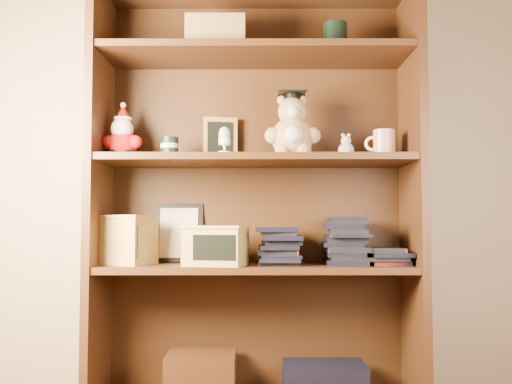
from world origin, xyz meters
TOP-DOWN VIEW (x-y plane):
  - bookcase at (-0.12, 1.36)m, footprint 1.20×0.35m
  - shelf_lower at (-0.11, 1.30)m, footprint 1.14×0.33m
  - shelf_upper at (-0.11, 1.30)m, footprint 1.14×0.33m
  - santa_plush at (-0.61, 1.30)m, footprint 0.15×0.11m
  - teachers_tin at (-0.44, 1.30)m, footprint 0.07×0.07m
  - chalkboard_plaque at (-0.25, 1.42)m, footprint 0.13×0.08m
  - egg_cup at (-0.23, 1.23)m, footprint 0.05×0.05m
  - grad_teddy_bear at (0.02, 1.30)m, footprint 0.21×0.18m
  - pink_figurine at (0.22, 1.30)m, footprint 0.06×0.06m
  - teacher_mug at (0.37, 1.30)m, footprint 0.12×0.08m
  - certificate_frame at (-0.42, 1.44)m, footprint 0.19×0.05m
  - treats_box at (-0.59, 1.30)m, footprint 0.22×0.22m
  - pencils_box at (-0.26, 1.24)m, footprint 0.25×0.21m
  - book_stack_left at (-0.03, 1.30)m, footprint 0.14×0.20m
  - book_stack_mid at (0.21, 1.30)m, footprint 0.14×0.20m
  - book_stack_right at (0.37, 1.30)m, footprint 0.14×0.20m

SIDE VIEW (x-z plane):
  - shelf_lower at x=-0.11m, z-range 0.53..0.55m
  - book_stack_right at x=0.37m, z-range 0.55..0.61m
  - book_stack_left at x=-0.03m, z-range 0.55..0.69m
  - pencils_box at x=-0.26m, z-range 0.55..0.70m
  - book_stack_mid at x=0.21m, z-range 0.55..0.73m
  - treats_box at x=-0.59m, z-range 0.55..0.73m
  - certificate_frame at x=-0.42m, z-range 0.55..0.78m
  - bookcase at x=-0.12m, z-range -0.02..1.58m
  - shelf_upper at x=-0.11m, z-range 0.93..0.95m
  - pink_figurine at x=0.22m, z-range 0.94..1.03m
  - teachers_tin at x=-0.44m, z-range 0.95..1.03m
  - teacher_mug at x=0.37m, z-range 0.95..1.05m
  - egg_cup at x=-0.23m, z-range 0.95..1.06m
  - santa_plush at x=-0.61m, z-range 0.92..1.14m
  - chalkboard_plaque at x=-0.25m, z-range 0.95..1.12m
  - grad_teddy_bear at x=0.02m, z-range 0.92..1.17m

